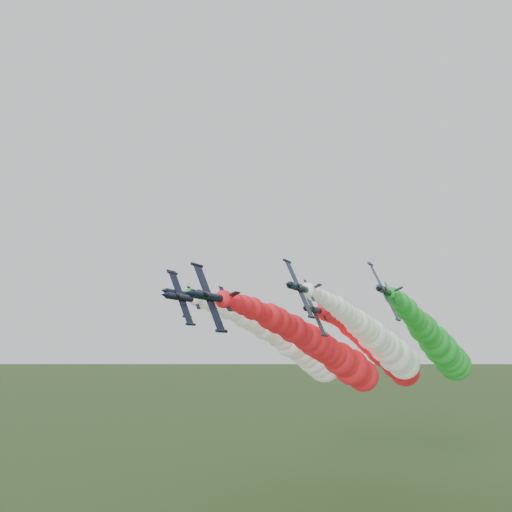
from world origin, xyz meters
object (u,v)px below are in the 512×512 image
object	(u,v)px
jet_inner_left	(300,350)
jet_inner_right	(383,345)
jet_lead	(332,354)
jet_trail	(384,354)
jet_outer_left	(285,340)
jet_outer_right	(439,346)

from	to	relation	value
jet_inner_left	jet_inner_right	distance (m)	19.97
jet_lead	jet_trail	size ratio (longest dim) A/B	0.99
jet_inner_left	jet_trail	size ratio (longest dim) A/B	1.01
jet_lead	jet_outer_left	distance (m)	30.71
jet_lead	jet_inner_right	size ratio (longest dim) A/B	0.99
jet_lead	jet_trail	distance (m)	28.00
jet_lead	jet_inner_right	world-z (taller)	jet_inner_right
jet_trail	jet_lead	bearing A→B (deg)	-101.00
jet_outer_right	jet_inner_left	bearing A→B (deg)	-169.47
jet_inner_left	jet_trail	xyz separation A→B (m)	(18.22, 10.59, -1.00)
jet_inner_left	jet_outer_left	xyz separation A→B (m)	(-6.63, 6.60, 2.47)
jet_lead	jet_inner_left	bearing A→B (deg)	127.32
jet_inner_left	jet_lead	bearing A→B (deg)	-52.68
jet_outer_right	jet_trail	distance (m)	14.19
jet_inner_left	jet_inner_right	world-z (taller)	jet_inner_right
jet_outer_right	jet_inner_right	bearing A→B (deg)	-152.84
jet_lead	jet_outer_left	world-z (taller)	jet_outer_left
jet_inner_left	jet_outer_right	size ratio (longest dim) A/B	1.01
jet_inner_right	jet_trail	bearing A→B (deg)	99.12
jet_inner_left	jet_outer_left	world-z (taller)	jet_outer_left
jet_lead	jet_trail	xyz separation A→B (m)	(5.34, 27.49, -0.25)
jet_inner_left	jet_outer_left	size ratio (longest dim) A/B	1.01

